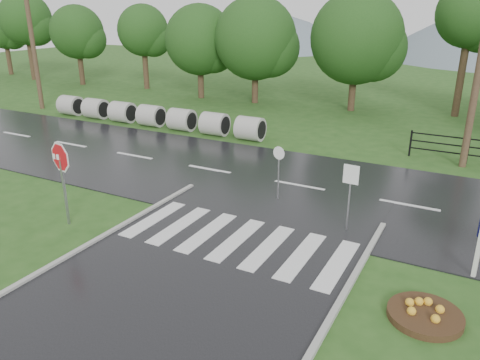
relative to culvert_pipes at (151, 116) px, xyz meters
The scene contains 11 objects.
ground 18.58m from the culvert_pipes, 53.89° to the right, with size 120.00×120.00×0.00m, color #264E1A.
main_road 12.05m from the culvert_pipes, 24.56° to the right, with size 90.00×8.00×0.04m, color black.
crosswalk 14.83m from the culvert_pipes, 42.42° to the right, with size 6.50×2.80×0.02m.
hills 54.49m from the culvert_pipes, 73.90° to the left, with size 102.00×48.00×48.00m.
treeline 14.97m from the culvert_pipes, 37.00° to the left, with size 83.20×5.20×10.00m.
culvert_pipes is the anchor object (origin of this frame).
stop_sign 12.89m from the culvert_pipes, 63.34° to the right, with size 1.23×0.27×2.82m.
flower_bed 19.78m from the culvert_pipes, 34.56° to the right, with size 1.61×1.61×0.32m.
reg_sign_small 15.71m from the culvert_pipes, 30.07° to the right, with size 0.47×0.07×2.12m.
reg_sign_round 12.64m from the culvert_pipes, 31.59° to the right, with size 0.45×0.12×1.97m.
utility_pole_west 10.36m from the culvert_pipes, behind, with size 1.57×0.29×8.82m.
Camera 1 is at (5.80, -5.64, 6.40)m, focal length 35.00 mm.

